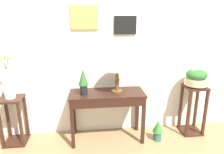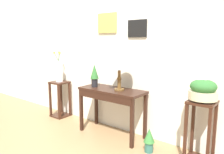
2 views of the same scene
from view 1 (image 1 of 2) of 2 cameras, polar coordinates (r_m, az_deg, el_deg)
The scene contains 9 objects.
back_wall_with_art at distance 2.97m, azimuth -0.45°, elevation 10.18°, with size 9.00×0.13×2.80m.
console_table at distance 2.84m, azimuth -1.33°, elevation -6.56°, with size 1.03×0.42×0.72m.
table_lamp at distance 2.72m, azimuth 1.43°, elevation 4.26°, with size 0.38×0.38×0.56m.
potted_plant_on_console at distance 2.72m, azimuth -8.03°, elevation -0.89°, with size 0.13×0.13×0.35m.
pedestal_stand_left at distance 3.20m, azimuth -25.71°, elevation -10.92°, with size 0.30×0.30×0.68m.
flower_vase_tall_left at distance 3.01m, azimuth -26.95°, elevation -1.82°, with size 0.14×0.16×0.57m.
pedestal_stand_right at distance 3.35m, azimuth 21.54°, elevation -8.46°, with size 0.30×0.30×0.76m.
planter_bowl_wide_right at distance 3.18m, azimuth 22.47°, elevation -0.12°, with size 0.32×0.32×0.28m.
potted_plant_floor at distance 3.09m, azimuth 12.69°, elevation -14.00°, with size 0.15×0.15×0.32m.
Camera 1 is at (-0.31, -1.62, 1.72)m, focal length 32.74 mm.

